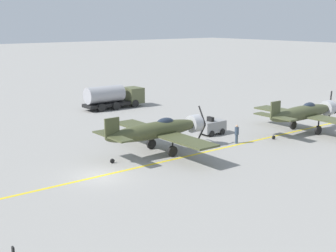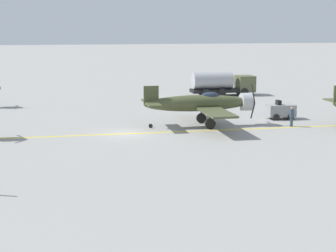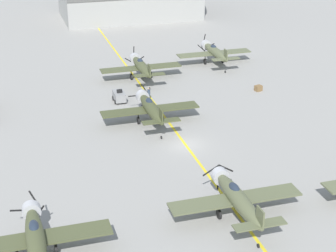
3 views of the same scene
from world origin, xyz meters
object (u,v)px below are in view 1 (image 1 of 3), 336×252
object	(u,v)px
airplane_mid_center	(158,130)
airplane_far_center	(304,113)
tow_tractor	(212,127)
ground_crew_walking	(237,133)
fuel_tanker	(114,97)

from	to	relation	value
airplane_mid_center	airplane_far_center	bearing A→B (deg)	81.22
tow_tractor	ground_crew_walking	world-z (taller)	tow_tractor
airplane_mid_center	tow_tractor	bearing A→B (deg)	106.04
tow_tractor	ground_crew_walking	xyz separation A→B (m)	(3.92, -0.63, 0.16)
fuel_tanker	tow_tractor	bearing A→B (deg)	0.57
airplane_far_center	ground_crew_walking	world-z (taller)	airplane_far_center
airplane_mid_center	tow_tractor	distance (m)	8.63
airplane_mid_center	ground_crew_walking	bearing A→B (deg)	78.44
fuel_tanker	ground_crew_walking	xyz separation A→B (m)	(22.01, -0.45, -0.56)
fuel_tanker	ground_crew_walking	world-z (taller)	fuel_tanker
airplane_mid_center	fuel_tanker	bearing A→B (deg)	159.66
tow_tractor	airplane_mid_center	bearing A→B (deg)	-75.39
airplane_mid_center	ground_crew_walking	size ratio (longest dim) A/B	6.92
fuel_tanker	ground_crew_walking	distance (m)	22.02
fuel_tanker	tow_tractor	world-z (taller)	fuel_tanker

